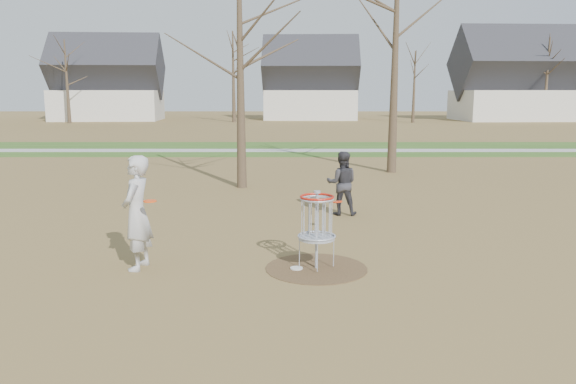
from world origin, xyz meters
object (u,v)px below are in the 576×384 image
object	(u,v)px
disc_golf_basket	(317,218)
player_throwing	(342,183)
disc_grounded	(296,268)
player_standing	(137,213)

from	to	relation	value
disc_golf_basket	player_throwing	bearing A→B (deg)	79.01
player_throwing	disc_grounded	bearing A→B (deg)	79.61
disc_grounded	disc_golf_basket	xyz separation A→B (m)	(0.35, 0.05, 0.89)
player_standing	disc_grounded	bearing A→B (deg)	95.75
disc_grounded	player_throwing	bearing A→B (deg)	74.83
player_standing	disc_golf_basket	world-z (taller)	player_standing
player_throwing	disc_grounded	size ratio (longest dim) A/B	7.30
player_standing	disc_golf_basket	distance (m)	3.12
player_standing	disc_grounded	size ratio (longest dim) A/B	9.09
player_standing	player_throwing	xyz separation A→B (m)	(3.97, 4.40, -0.20)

